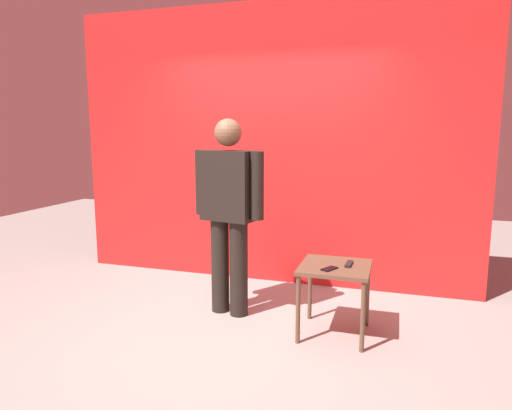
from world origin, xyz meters
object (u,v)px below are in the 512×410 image
side_table (335,275)px  cell_phone (329,269)px  standing_person (229,207)px  tv_remote (349,264)px

side_table → cell_phone: 0.15m
standing_person → cell_phone: bearing=-17.0°
cell_phone → tv_remote: (0.13, 0.16, 0.01)m
side_table → standing_person: bearing=170.1°
side_table → cell_phone: bearing=-103.5°
standing_person → side_table: bearing=-9.9°
side_table → tv_remote: size_ratio=3.46×
standing_person → tv_remote: (1.08, -0.13, -0.39)m
standing_person → cell_phone: size_ratio=12.28×
side_table → tv_remote: tv_remote is taller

